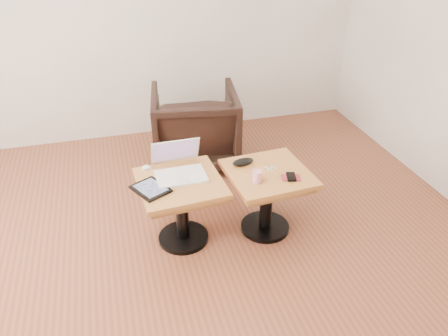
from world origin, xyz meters
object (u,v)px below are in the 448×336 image
object	(u,v)px
side_table_right	(267,187)
laptop	(179,168)
side_table_left	(181,196)
armchair	(195,127)
striped_cup	(257,176)

from	to	relation	value
side_table_right	laptop	world-z (taller)	laptop
side_table_left	side_table_right	world-z (taller)	same
laptop	armchair	distance (m)	1.04
laptop	striped_cup	xyz separation A→B (m)	(0.46, -0.24, -0.00)
laptop	armchair	size ratio (longest dim) A/B	0.44
side_table_right	armchair	bearing A→B (deg)	99.17
side_table_left	armchair	xyz separation A→B (m)	(0.33, 1.06, -0.02)
side_table_right	armchair	world-z (taller)	armchair
side_table_left	armchair	distance (m)	1.11
side_table_right	striped_cup	bearing A→B (deg)	-143.08
side_table_left	armchair	bearing A→B (deg)	68.70
laptop	striped_cup	bearing A→B (deg)	-28.05
side_table_right	armchair	distance (m)	1.13
side_table_left	laptop	bearing A→B (deg)	78.57
side_table_right	striped_cup	xyz separation A→B (m)	(-0.11, -0.10, 0.16)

